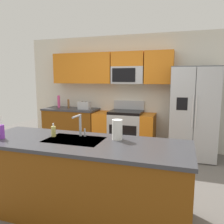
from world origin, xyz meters
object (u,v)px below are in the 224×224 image
object	(u,v)px
drink_cup_purple	(1,132)
paper_towel_roll	(117,130)
refrigerator	(193,113)
pepper_mill	(68,104)
soap_dispenser	(54,131)
bottle_pink	(59,102)
range_oven	(124,131)
toaster	(84,105)
sink_faucet	(80,123)

from	to	relation	value
drink_cup_purple	paper_towel_roll	bearing A→B (deg)	16.12
refrigerator	pepper_mill	distance (m)	2.86
soap_dispenser	bottle_pink	bearing A→B (deg)	119.56
range_oven	pepper_mill	world-z (taller)	pepper_mill
pepper_mill	drink_cup_purple	size ratio (longest dim) A/B	0.75
bottle_pink	toaster	bearing A→B (deg)	-6.04
toaster	drink_cup_purple	world-z (taller)	drink_cup_purple
paper_towel_roll	bottle_pink	bearing A→B (deg)	133.09
refrigerator	pepper_mill	bearing A→B (deg)	178.61
soap_dispenser	refrigerator	bearing A→B (deg)	53.60
bottle_pink	drink_cup_purple	size ratio (longest dim) A/B	1.04
toaster	paper_towel_roll	world-z (taller)	paper_towel_roll
paper_towel_roll	range_oven	bearing A→B (deg)	102.33
drink_cup_purple	toaster	bearing A→B (deg)	92.53
range_oven	paper_towel_roll	distance (m)	2.44
range_oven	paper_towel_roll	size ratio (longest dim) A/B	5.67
refrigerator	soap_dispenser	size ratio (longest dim) A/B	10.88
drink_cup_purple	paper_towel_roll	size ratio (longest dim) A/B	1.20
refrigerator	range_oven	bearing A→B (deg)	177.16
range_oven	paper_towel_roll	bearing A→B (deg)	-77.67
drink_cup_purple	paper_towel_roll	distance (m)	1.41
refrigerator	drink_cup_purple	xyz separation A→B (m)	(-2.30, -2.64, 0.06)
toaster	pepper_mill	bearing A→B (deg)	173.52
bottle_pink	refrigerator	bearing A→B (deg)	-1.75
range_oven	sink_faucet	size ratio (longest dim) A/B	4.82
soap_dispenser	paper_towel_roll	bearing A→B (deg)	8.15
range_oven	sink_faucet	distance (m)	2.42
soap_dispenser	paper_towel_roll	size ratio (longest dim) A/B	0.71
sink_faucet	drink_cup_purple	distance (m)	0.95
refrigerator	soap_dispenser	world-z (taller)	refrigerator
toaster	soap_dispenser	size ratio (longest dim) A/B	1.65
refrigerator	sink_faucet	distance (m)	2.68
range_oven	soap_dispenser	xyz separation A→B (m)	(-0.29, -2.43, 0.53)
drink_cup_purple	soap_dispenser	world-z (taller)	drink_cup_purple
toaster	range_oven	bearing A→B (deg)	3.12
range_oven	refrigerator	world-z (taller)	refrigerator
toaster	refrigerator	bearing A→B (deg)	-0.46
refrigerator	pepper_mill	size ratio (longest dim) A/B	8.57
sink_faucet	soap_dispenser	distance (m)	0.35
refrigerator	bottle_pink	xyz separation A→B (m)	(-3.14, 0.10, 0.12)
sink_faucet	paper_towel_roll	distance (m)	0.48
toaster	pepper_mill	world-z (taller)	pepper_mill
sink_faucet	toaster	bearing A→B (deg)	113.40
bottle_pink	drink_cup_purple	xyz separation A→B (m)	(0.84, -2.74, -0.06)
toaster	soap_dispenser	world-z (taller)	toaster
pepper_mill	soap_dispenser	distance (m)	2.67
drink_cup_purple	paper_towel_roll	world-z (taller)	drink_cup_purple
range_oven	bottle_pink	bearing A→B (deg)	179.19
toaster	bottle_pink	bearing A→B (deg)	173.96
pepper_mill	paper_towel_roll	distance (m)	3.00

